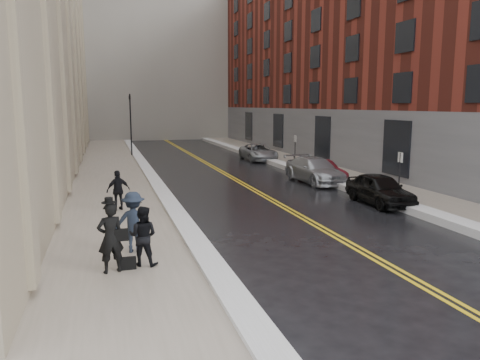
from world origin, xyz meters
TOP-DOWN VIEW (x-y plane):
  - ground at (0.00, 0.00)m, footprint 160.00×160.00m
  - sidewalk_left at (-4.50, 16.00)m, footprint 4.00×64.00m
  - sidewalk_right at (9.00, 16.00)m, footprint 3.00×64.00m
  - lane_stripe_a at (2.38, 16.00)m, footprint 0.12×64.00m
  - lane_stripe_b at (2.62, 16.00)m, footprint 0.12×64.00m
  - snow_ridge_left at (-2.20, 16.00)m, footprint 0.70×60.80m
  - snow_ridge_right at (7.15, 16.00)m, footprint 0.85×60.80m
  - building_right at (17.50, 23.00)m, footprint 14.00×50.00m
  - traffic_signal at (-2.60, 30.00)m, footprint 0.18×0.15m
  - parking_sign_near at (7.90, 8.00)m, footprint 0.06×0.35m
  - parking_sign_far at (7.90, 20.00)m, footprint 0.06×0.35m
  - car_black at (6.71, 7.67)m, footprint 1.72×4.03m
  - car_maroon at (6.80, 13.76)m, footprint 1.74×3.97m
  - car_silver_near at (6.51, 13.82)m, footprint 2.26×4.94m
  - car_silver_far at (6.80, 24.74)m, footprint 2.20×4.64m
  - pedestrian_main at (-4.73, 1.79)m, footprint 0.74×0.58m
  - pedestrian_a at (-3.91, 2.12)m, footprint 0.94×0.86m
  - pedestrian_b at (-4.06, 3.35)m, footprint 1.23×0.84m
  - pedestrian_c at (-4.32, 9.05)m, footprint 1.01×0.63m

SIDE VIEW (x-z plane):
  - ground at x=0.00m, z-range 0.00..0.00m
  - lane_stripe_a at x=2.38m, z-range 0.00..0.01m
  - lane_stripe_b at x=2.62m, z-range 0.00..0.01m
  - sidewalk_left at x=-4.50m, z-range 0.00..0.15m
  - sidewalk_right at x=9.00m, z-range 0.00..0.15m
  - snow_ridge_left at x=-2.20m, z-range 0.00..0.26m
  - snow_ridge_right at x=7.15m, z-range 0.00..0.30m
  - car_maroon at x=6.80m, z-range 0.00..1.27m
  - car_silver_far at x=6.80m, z-range 0.00..1.28m
  - car_black at x=6.71m, z-range 0.00..1.36m
  - car_silver_near at x=6.51m, z-range 0.00..1.40m
  - pedestrian_a at x=-3.91m, z-range 0.15..1.73m
  - pedestrian_c at x=-4.32m, z-range 0.15..1.75m
  - pedestrian_b at x=-4.06m, z-range 0.15..1.90m
  - pedestrian_main at x=-4.73m, z-range 0.15..1.94m
  - parking_sign_near at x=7.90m, z-range 0.24..2.47m
  - parking_sign_far at x=7.90m, z-range 0.24..2.47m
  - traffic_signal at x=-2.60m, z-range 0.48..5.68m
  - building_right at x=17.50m, z-range 0.00..18.00m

